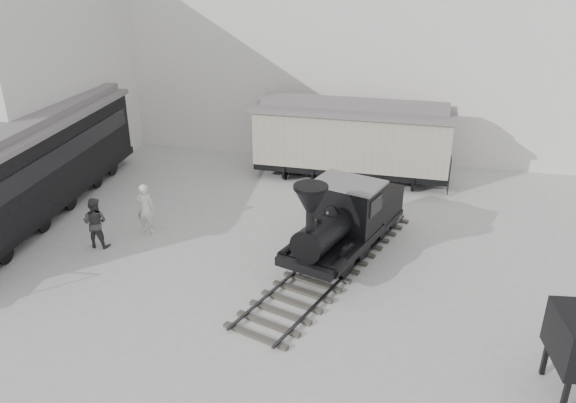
% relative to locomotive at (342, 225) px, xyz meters
% --- Properties ---
extents(ground, '(90.00, 90.00, 0.00)m').
position_rel_locomotive_xyz_m(ground, '(-0.98, -3.88, -1.21)').
color(ground, '#9E9E9B').
extents(north_wall, '(34.00, 2.51, 11.00)m').
position_rel_locomotive_xyz_m(north_wall, '(-0.98, 11.10, 4.35)').
color(north_wall, silver).
rests_on(north_wall, ground).
extents(west_pavilion, '(7.00, 12.11, 9.00)m').
position_rel_locomotive_xyz_m(west_pavilion, '(-15.48, 6.08, 3.29)').
color(west_pavilion, silver).
rests_on(west_pavilion, ground).
extents(locomotive, '(4.91, 9.40, 3.27)m').
position_rel_locomotive_xyz_m(locomotive, '(0.00, 0.00, 0.00)').
color(locomotive, '#3F3C36').
rests_on(locomotive, ground).
extents(boxcar, '(8.84, 2.98, 3.59)m').
position_rel_locomotive_xyz_m(boxcar, '(-0.57, 7.42, 0.68)').
color(boxcar, black).
rests_on(boxcar, ground).
extents(passenger_coach, '(3.81, 13.67, 3.61)m').
position_rel_locomotive_xyz_m(passenger_coach, '(-12.06, 0.94, 0.79)').
color(passenger_coach, black).
rests_on(passenger_coach, ground).
extents(visitor_a, '(0.71, 0.48, 1.90)m').
position_rel_locomotive_xyz_m(visitor_a, '(-7.16, 0.29, -0.25)').
color(visitor_a, silver).
rests_on(visitor_a, ground).
extents(visitor_b, '(0.91, 0.73, 1.81)m').
position_rel_locomotive_xyz_m(visitor_b, '(-8.39, -1.05, -0.30)').
color(visitor_b, '#363636').
rests_on(visitor_b, ground).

